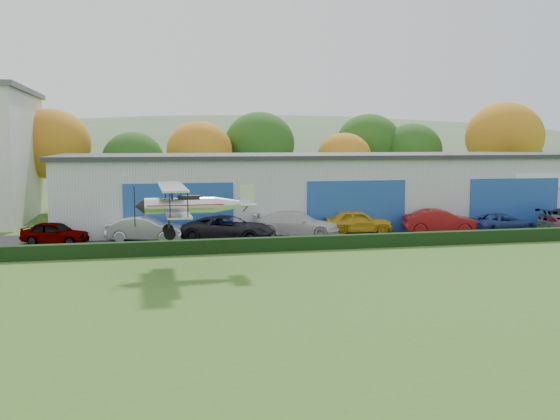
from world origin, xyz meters
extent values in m
plane|color=#406620|center=(0.00, 0.00, 0.00)|extent=(300.00, 300.00, 0.00)
cube|color=black|center=(3.00, 21.00, 0.03)|extent=(48.00, 9.00, 0.05)
cube|color=black|center=(3.00, 16.20, 0.40)|extent=(46.00, 0.60, 0.80)
cube|color=#B2B7BC|center=(5.00, 28.00, 2.50)|extent=(40.00, 12.00, 5.00)
cube|color=#2D3033|center=(5.00, 28.00, 5.15)|extent=(40.60, 12.60, 0.30)
cube|color=#204C9E|center=(-7.00, 21.95, 1.80)|extent=(7.00, 0.12, 3.60)
cube|color=#204C9E|center=(5.00, 21.95, 1.80)|extent=(7.00, 0.12, 3.60)
cube|color=#204C9E|center=(17.00, 21.95, 1.80)|extent=(7.00, 0.12, 3.60)
cylinder|color=#3D2614|center=(-17.00, 40.00, 1.57)|extent=(0.36, 0.36, 3.15)
ellipsoid|color=#B06215|center=(-17.00, 40.00, 6.03)|extent=(6.84, 6.84, 6.16)
cylinder|color=#3D2614|center=(-10.00, 38.00, 1.22)|extent=(0.36, 0.36, 2.45)
ellipsoid|color=#1E4C14|center=(-10.00, 38.00, 4.69)|extent=(5.32, 5.32, 4.79)
cylinder|color=#3D2614|center=(-4.00, 40.00, 1.40)|extent=(0.36, 0.36, 2.80)
ellipsoid|color=#B06215|center=(-4.00, 40.00, 5.36)|extent=(6.08, 6.08, 5.47)
cylinder|color=#3D2614|center=(2.00, 42.00, 1.57)|extent=(0.36, 0.36, 3.15)
ellipsoid|color=#1E4C14|center=(2.00, 42.00, 6.03)|extent=(6.84, 6.84, 6.16)
cylinder|color=#3D2614|center=(10.00, 40.00, 1.22)|extent=(0.36, 0.36, 2.45)
ellipsoid|color=#B06215|center=(10.00, 40.00, 4.69)|extent=(5.32, 5.32, 4.79)
cylinder|color=#3D2614|center=(18.00, 42.00, 1.40)|extent=(0.36, 0.36, 2.80)
ellipsoid|color=#1E4C14|center=(18.00, 42.00, 5.36)|extent=(6.08, 6.08, 5.47)
cylinder|color=#3D2614|center=(26.00, 38.00, 1.75)|extent=(0.36, 0.36, 3.50)
ellipsoid|color=#B06215|center=(26.00, 38.00, 6.70)|extent=(7.60, 7.60, 6.84)
cylinder|color=#3D2614|center=(30.00, 42.00, 1.22)|extent=(0.36, 0.36, 2.45)
ellipsoid|color=#1E4C14|center=(30.00, 42.00, 4.69)|extent=(5.32, 5.32, 4.79)
cylinder|color=#3D2614|center=(14.00, 44.00, 1.57)|extent=(0.36, 0.36, 3.15)
ellipsoid|color=#1E4C14|center=(14.00, 44.00, 6.03)|extent=(6.84, 6.84, 6.16)
ellipsoid|color=#4C6642|center=(20.00, 140.00, -15.40)|extent=(320.00, 196.00, 56.00)
ellipsoid|color=#4C6642|center=(90.00, 140.00, -9.90)|extent=(240.00, 126.00, 36.00)
imported|color=gray|center=(-14.53, 21.24, 0.74)|extent=(4.35, 2.94, 1.37)
imported|color=silver|center=(-9.13, 21.13, 0.83)|extent=(5.02, 2.83, 1.56)
imported|color=black|center=(-4.03, 20.07, 0.84)|extent=(6.27, 4.69, 1.58)
imported|color=silver|center=(0.56, 21.05, 0.86)|extent=(6.04, 4.42, 1.63)
imported|color=gold|center=(4.91, 21.52, 0.85)|extent=(4.85, 2.29, 1.60)
imported|color=maroon|center=(10.40, 20.23, 0.87)|extent=(5.25, 2.91, 1.64)
imported|color=navy|center=(14.59, 19.51, 0.72)|extent=(5.04, 2.80, 1.33)
cylinder|color=silver|center=(-7.55, 11.93, 3.17)|extent=(3.34, 0.81, 0.79)
cone|color=silver|center=(-4.92, 11.94, 3.17)|extent=(1.93, 0.80, 0.79)
cone|color=black|center=(-9.44, 11.91, 3.17)|extent=(0.44, 0.79, 0.79)
cube|color=#AC120A|center=(-7.29, 11.93, 3.22)|extent=(3.69, 0.83, 0.05)
cube|color=black|center=(-7.11, 11.93, 3.54)|extent=(1.06, 0.53, 0.22)
cube|color=silver|center=(-7.73, 11.92, 2.91)|extent=(1.13, 6.32, 0.09)
cube|color=silver|center=(-7.90, 11.92, 4.10)|extent=(1.22, 6.67, 0.09)
cylinder|color=black|center=(-8.11, 9.64, 3.51)|extent=(0.05, 0.05, 1.14)
cylinder|color=black|center=(-7.32, 9.65, 3.51)|extent=(0.05, 0.05, 1.14)
cylinder|color=black|center=(-8.13, 14.20, 3.51)|extent=(0.05, 0.05, 1.14)
cylinder|color=black|center=(-7.34, 14.21, 3.51)|extent=(0.05, 0.05, 1.14)
cylinder|color=black|center=(-7.90, 11.62, 3.79)|extent=(0.05, 0.19, 0.65)
cylinder|color=black|center=(-7.90, 12.23, 3.79)|extent=(0.05, 0.19, 0.65)
cylinder|color=black|center=(-8.07, 11.55, 2.43)|extent=(0.07, 0.61, 1.07)
cylinder|color=black|center=(-8.08, 12.29, 2.43)|extent=(0.07, 0.61, 1.07)
cylinder|color=black|center=(-8.08, 11.92, 1.90)|extent=(0.07, 1.67, 0.06)
cylinder|color=black|center=(-8.07, 11.13, 1.90)|extent=(0.56, 0.13, 0.56)
cylinder|color=black|center=(-8.08, 12.71, 1.90)|extent=(0.56, 0.13, 0.56)
cylinder|color=black|center=(-4.31, 11.95, 2.96)|extent=(0.32, 0.05, 0.37)
cube|color=silver|center=(-4.31, 11.95, 3.22)|extent=(0.80, 2.28, 0.05)
cube|color=silver|center=(-4.22, 11.95, 3.66)|extent=(0.79, 0.06, 0.96)
cube|color=black|center=(-9.67, 11.91, 3.17)|extent=(0.05, 0.11, 1.93)
camera|label=1|loc=(-9.32, -18.74, 6.27)|focal=40.50mm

